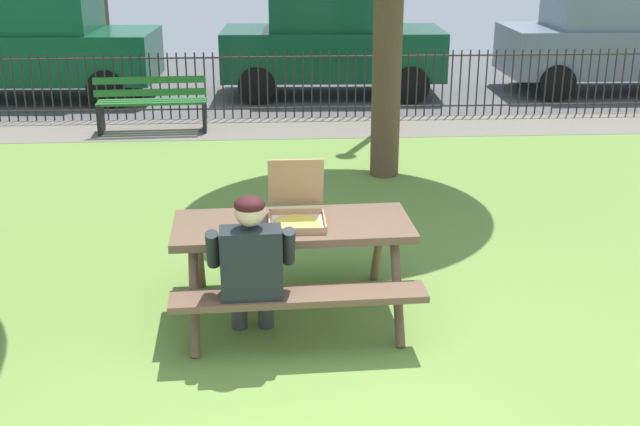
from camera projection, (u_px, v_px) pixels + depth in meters
name	position (u px, v px, depth m)	size (l,w,h in m)	color
ground	(292.00, 276.00, 6.93)	(28.00, 12.27, 0.02)	olive
cobblestone_walkway	(282.00, 128.00, 12.03)	(28.00, 1.40, 0.01)	slate
street_asphalt	(279.00, 83.00, 15.59)	(28.00, 6.18, 0.01)	#515154
picnic_table_foreground	(293.00, 244.00, 6.03)	(1.86, 1.55, 0.79)	brown
pizza_box_open	(297.00, 211.00, 5.95)	(0.43, 0.51, 0.47)	tan
adult_at_table	(251.00, 265.00, 5.51)	(0.62, 0.60, 1.19)	#3A3A3A
iron_fence_streetside	(281.00, 84.00, 12.50)	(23.84, 0.03, 1.05)	#2D2823
park_bench_center	(152.00, 104.00, 11.65)	(1.62, 0.53, 0.85)	#246629
parked_car_far_left	(26.00, 41.00, 13.80)	(4.47, 2.05, 1.94)	#0C512F
parked_car_left	(333.00, 38.00, 14.11)	(3.96, 1.96, 1.98)	#0D462E
parked_car_center	(625.00, 36.00, 14.42)	(4.43, 1.98, 1.94)	slate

